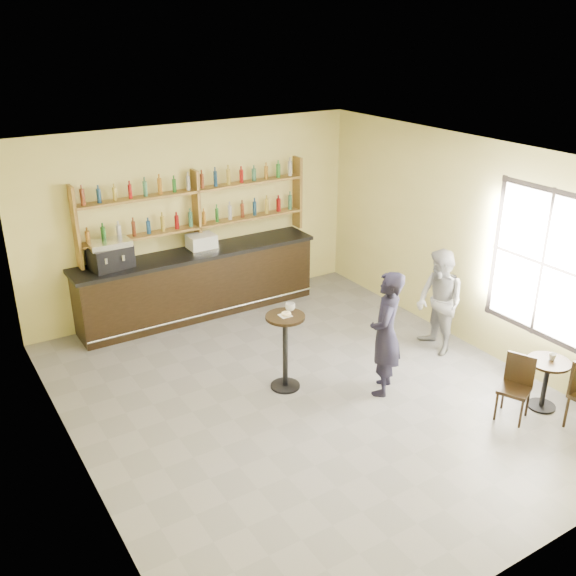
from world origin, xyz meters
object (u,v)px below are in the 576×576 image
man_main (386,334)px  cafe_table (545,384)px  chair_west (514,389)px  bar_counter (198,283)px  pastry_case (201,243)px  patron_second (439,302)px  espresso_machine (110,255)px  pedestal_table (285,352)px

man_main → cafe_table: bearing=94.3°
chair_west → bar_counter: bearing=177.7°
pastry_case → cafe_table: bearing=-69.2°
pastry_case → patron_second: patron_second is taller
espresso_machine → pastry_case: 1.54m
man_main → cafe_table: 2.16m
pedestal_table → bar_counter: bearing=90.0°
pedestal_table → man_main: size_ratio=0.63×
pastry_case → patron_second: size_ratio=0.29×
man_main → pastry_case: bearing=-117.1°
cafe_table → chair_west: 0.56m
cafe_table → espresso_machine: bearing=128.9°
patron_second → bar_counter: bearing=-132.1°
pedestal_table → patron_second: size_ratio=0.68×
espresso_machine → patron_second: size_ratio=0.39×
cafe_table → man_main: bearing=136.8°
espresso_machine → man_main: 4.44m
chair_west → patron_second: (0.46, 1.86, 0.39)m
pastry_case → chair_west: 5.44m
bar_counter → chair_west: 5.41m
chair_west → man_main: bearing=-169.6°
bar_counter → espresso_machine: espresso_machine is taller
pedestal_table → patron_second: (2.53, -0.31, 0.26)m
pastry_case → man_main: size_ratio=0.26×
espresso_machine → chair_west: size_ratio=0.74×
espresso_machine → pastry_case: bearing=-9.2°
espresso_machine → patron_second: (3.97, -3.14, -0.55)m
bar_counter → pedestal_table: 2.83m
chair_west → pastry_case: bearing=176.7°
bar_counter → cafe_table: 5.69m
cafe_table → pastry_case: bearing=116.6°
bar_counter → cafe_table: (2.62, -5.04, -0.22)m
chair_west → espresso_machine: bearing=-169.7°
man_main → patron_second: (1.44, 0.47, -0.07)m
pastry_case → patron_second: (2.43, -3.14, -0.47)m
espresso_machine → pedestal_table: bearing=-72.2°
bar_counter → patron_second: bearing=-51.1°
bar_counter → man_main: size_ratio=2.40×
bar_counter → pastry_case: pastry_case is taller
pedestal_table → man_main: (1.09, -0.78, 0.33)m
pedestal_table → chair_west: (2.07, -2.16, -0.13)m
pastry_case → pedestal_table: size_ratio=0.42×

